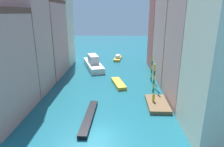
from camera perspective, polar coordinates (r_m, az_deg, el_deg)
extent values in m
plane|color=#196070|center=(45.71, -0.98, 0.21)|extent=(154.00, 154.00, 0.00)
cube|color=tan|center=(36.10, -24.16, 11.57)|extent=(6.39, 7.50, 21.49)
cube|color=tan|center=(45.09, -18.49, 9.05)|extent=(6.39, 10.48, 15.29)
cube|color=brown|center=(44.78, -19.51, 19.23)|extent=(6.52, 10.69, 0.74)
cube|color=beige|center=(53.41, -15.27, 11.53)|extent=(6.39, 7.12, 17.23)
cube|color=tan|center=(31.29, 22.56, 5.84)|extent=(6.39, 9.24, 15.82)
cube|color=tan|center=(41.14, 17.84, 11.69)|extent=(6.39, 11.14, 19.96)
cube|color=#B25147|center=(51.00, 14.75, 11.57)|extent=(6.39, 8.02, 17.66)
cube|color=brown|center=(30.67, 13.05, -8.58)|extent=(3.06, 5.89, 0.53)
cylinder|color=gold|center=(30.41, 11.99, -7.02)|extent=(0.36, 0.36, 1.13)
sphere|color=tan|center=(30.14, 12.07, -5.81)|extent=(0.26, 0.26, 0.26)
cylinder|color=#197247|center=(35.10, 11.91, -4.87)|extent=(0.31, 0.31, 0.81)
cylinder|color=#E5D14C|center=(34.81, 11.99, -3.64)|extent=(0.31, 0.31, 0.81)
cylinder|color=#197247|center=(34.53, 12.07, -2.39)|extent=(0.31, 0.31, 0.81)
cylinder|color=#E5D14C|center=(34.28, 12.16, -1.12)|extent=(0.31, 0.31, 0.81)
cylinder|color=#197247|center=(34.04, 12.24, 0.16)|extent=(0.31, 0.31, 0.81)
cylinder|color=#E5D14C|center=(33.81, 12.33, 1.47)|extent=(0.31, 0.31, 0.81)
sphere|color=gold|center=(33.68, 12.39, 2.33)|extent=(0.34, 0.34, 0.34)
cylinder|color=#197247|center=(37.58, 11.97, -3.32)|extent=(0.32, 0.32, 0.87)
cylinder|color=#E5D14C|center=(37.29, 12.05, -2.06)|extent=(0.32, 0.32, 0.87)
cylinder|color=#197247|center=(37.02, 12.13, -0.79)|extent=(0.32, 0.32, 0.87)
cylinder|color=#E5D14C|center=(36.76, 12.22, 0.50)|extent=(0.32, 0.32, 0.87)
cylinder|color=#197247|center=(36.53, 12.30, 1.80)|extent=(0.32, 0.32, 0.87)
sphere|color=gold|center=(36.38, 12.36, 2.66)|extent=(0.35, 0.35, 0.35)
cylinder|color=#197247|center=(40.94, 11.31, -1.58)|extent=(0.27, 0.27, 0.83)
cylinder|color=#E5D14C|center=(40.68, 11.38, -0.47)|extent=(0.27, 0.27, 0.83)
cylinder|color=#197247|center=(40.44, 11.45, 0.65)|extent=(0.27, 0.27, 0.83)
cylinder|color=#E5D14C|center=(40.21, 11.52, 1.79)|extent=(0.27, 0.27, 0.83)
cylinder|color=#197247|center=(40.01, 11.59, 2.94)|extent=(0.27, 0.27, 0.83)
cylinder|color=#E5D14C|center=(39.81, 11.66, 4.10)|extent=(0.27, 0.27, 0.83)
sphere|color=gold|center=(39.70, 11.71, 4.83)|extent=(0.30, 0.30, 0.30)
cube|color=white|center=(49.99, -5.45, 2.44)|extent=(6.89, 13.00, 1.36)
cube|color=silver|center=(49.59, -5.51, 4.29)|extent=(3.53, 5.39, 1.94)
cube|color=black|center=(26.57, -6.73, -12.53)|extent=(1.31, 9.06, 0.51)
cube|color=gold|center=(38.03, 1.89, -2.90)|extent=(3.14, 6.40, 0.60)
cube|color=gold|center=(58.58, 1.70, 4.34)|extent=(2.50, 6.29, 0.61)
cube|color=silver|center=(58.43, 1.71, 5.02)|extent=(1.44, 2.70, 0.82)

